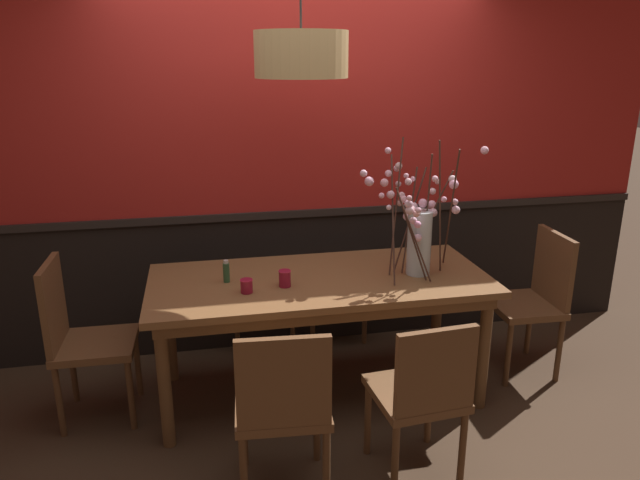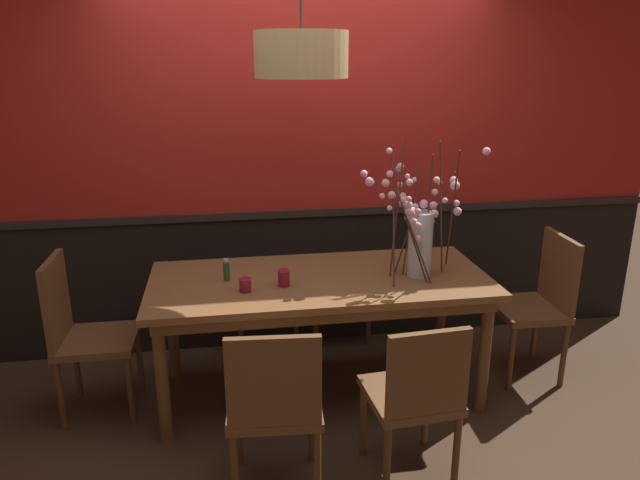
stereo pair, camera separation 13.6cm
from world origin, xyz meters
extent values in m
plane|color=#422D1E|center=(0.00, 0.00, 0.00)|extent=(24.00, 24.00, 0.00)
cube|color=black|center=(0.00, 0.78, 0.48)|extent=(5.20, 0.12, 0.96)
cube|color=black|center=(0.00, 0.77, 0.98)|extent=(5.20, 0.14, 0.05)
cube|color=#B2231E|center=(0.00, 0.78, 1.92)|extent=(5.20, 0.12, 1.91)
cube|color=brown|center=(0.00, 0.00, 0.75)|extent=(2.01, 0.88, 0.04)
cube|color=brown|center=(0.00, 0.00, 0.69)|extent=(1.90, 0.78, 0.08)
cylinder|color=brown|center=(-0.91, -0.35, 0.37)|extent=(0.07, 0.07, 0.73)
cylinder|color=brown|center=(0.91, -0.35, 0.37)|extent=(0.07, 0.07, 0.73)
cylinder|color=brown|center=(-0.91, 0.35, 0.37)|extent=(0.07, 0.07, 0.73)
cylinder|color=brown|center=(0.91, 0.35, 0.37)|extent=(0.07, 0.07, 0.73)
cube|color=brown|center=(-0.35, -0.80, 0.46)|extent=(0.47, 0.46, 0.04)
cube|color=brown|center=(-0.37, -1.00, 0.70)|extent=(0.42, 0.07, 0.43)
cylinder|color=brown|center=(-0.52, -0.61, 0.22)|extent=(0.04, 0.04, 0.44)
cylinder|color=brown|center=(-0.15, -0.64, 0.22)|extent=(0.04, 0.04, 0.44)
cylinder|color=brown|center=(-0.55, -0.97, 0.22)|extent=(0.04, 0.04, 0.44)
cylinder|color=brown|center=(-0.18, -1.00, 0.22)|extent=(0.04, 0.04, 0.44)
cube|color=brown|center=(1.37, 0.02, 0.46)|extent=(0.43, 0.46, 0.04)
cube|color=brown|center=(1.55, 0.01, 0.72)|extent=(0.05, 0.43, 0.47)
cylinder|color=brown|center=(1.19, -0.17, 0.22)|extent=(0.04, 0.04, 0.44)
cylinder|color=brown|center=(1.20, 0.22, 0.22)|extent=(0.04, 0.04, 0.44)
cylinder|color=brown|center=(1.54, -0.18, 0.22)|extent=(0.04, 0.04, 0.44)
cylinder|color=brown|center=(1.55, 0.20, 0.22)|extent=(0.04, 0.04, 0.44)
cube|color=brown|center=(-1.30, 0.02, 0.45)|extent=(0.45, 0.42, 0.04)
cube|color=brown|center=(-1.50, 0.03, 0.72)|extent=(0.04, 0.40, 0.49)
cylinder|color=brown|center=(-1.11, 0.20, 0.22)|extent=(0.04, 0.04, 0.43)
cylinder|color=brown|center=(-1.12, -0.16, 0.22)|extent=(0.04, 0.04, 0.43)
cylinder|color=brown|center=(-1.49, 0.21, 0.22)|extent=(0.04, 0.04, 0.43)
cylinder|color=brown|center=(-1.50, -0.15, 0.22)|extent=(0.04, 0.04, 0.43)
cube|color=brown|center=(-0.26, 0.79, 0.45)|extent=(0.49, 0.45, 0.04)
cube|color=brown|center=(-0.24, 0.98, 0.68)|extent=(0.43, 0.07, 0.42)
cylinder|color=brown|center=(-0.08, 0.60, 0.22)|extent=(0.04, 0.04, 0.43)
cylinder|color=brown|center=(-0.47, 0.64, 0.22)|extent=(0.04, 0.04, 0.43)
cylinder|color=brown|center=(-0.05, 0.95, 0.22)|extent=(0.04, 0.04, 0.43)
cylinder|color=brown|center=(-0.44, 0.98, 0.22)|extent=(0.04, 0.04, 0.43)
cube|color=brown|center=(0.27, 0.77, 0.46)|extent=(0.46, 0.43, 0.04)
cube|color=brown|center=(0.27, 0.96, 0.69)|extent=(0.42, 0.05, 0.42)
cylinder|color=brown|center=(0.45, 0.58, 0.22)|extent=(0.04, 0.04, 0.44)
cylinder|color=brown|center=(0.07, 0.59, 0.22)|extent=(0.04, 0.04, 0.44)
cylinder|color=brown|center=(0.46, 0.94, 0.22)|extent=(0.04, 0.04, 0.44)
cylinder|color=brown|center=(0.08, 0.95, 0.22)|extent=(0.04, 0.04, 0.44)
cube|color=brown|center=(0.32, -0.80, 0.44)|extent=(0.45, 0.45, 0.04)
cube|color=brown|center=(0.33, -1.00, 0.67)|extent=(0.39, 0.07, 0.41)
cylinder|color=brown|center=(0.12, -0.64, 0.21)|extent=(0.04, 0.04, 0.42)
cylinder|color=brown|center=(0.48, -0.61, 0.21)|extent=(0.04, 0.04, 0.42)
cylinder|color=brown|center=(0.15, -1.00, 0.21)|extent=(0.04, 0.04, 0.42)
cylinder|color=brown|center=(0.51, -0.97, 0.21)|extent=(0.04, 0.04, 0.42)
cylinder|color=silver|center=(0.59, -0.05, 0.97)|extent=(0.14, 0.14, 0.39)
cylinder|color=silver|center=(0.59, -0.05, 0.82)|extent=(0.13, 0.13, 0.09)
cylinder|color=#472D23|center=(0.69, -0.11, 1.19)|extent=(0.12, 0.14, 0.81)
sphere|color=beige|center=(0.74, -0.13, 1.36)|extent=(0.05, 0.05, 0.05)
sphere|color=#F3A5C7|center=(0.70, -0.13, 1.25)|extent=(0.03, 0.03, 0.03)
sphere|color=#FCAED1|center=(0.74, -0.15, 1.34)|extent=(0.05, 0.05, 0.05)
cylinder|color=#472D23|center=(0.43, -0.03, 1.12)|extent=(0.10, 0.40, 0.69)
sphere|color=#F6ACC8|center=(0.36, -0.03, 1.26)|extent=(0.03, 0.03, 0.03)
sphere|color=#F5B9D1|center=(0.25, -0.01, 1.39)|extent=(0.04, 0.04, 0.04)
sphere|color=#F3AFCF|center=(0.28, -0.03, 1.35)|extent=(0.05, 0.05, 0.05)
sphere|color=silver|center=(0.41, -0.01, 1.19)|extent=(0.03, 0.03, 0.03)
cylinder|color=#472D23|center=(0.52, -0.15, 1.04)|extent=(0.20, 0.12, 0.52)
sphere|color=#F4BBD2|center=(0.55, -0.14, 1.03)|extent=(0.05, 0.05, 0.05)
sphere|color=beige|center=(0.47, -0.19, 1.21)|extent=(0.05, 0.05, 0.05)
sphere|color=#FCADBA|center=(0.46, -0.22, 1.29)|extent=(0.03, 0.03, 0.03)
sphere|color=#F4AFC8|center=(0.50, -0.24, 1.22)|extent=(0.03, 0.03, 0.03)
cylinder|color=#472D23|center=(0.54, -0.02, 1.10)|extent=(0.10, 0.06, 0.64)
sphere|color=#F8ABBC|center=(0.50, 0.00, 1.23)|extent=(0.05, 0.05, 0.05)
sphere|color=#FABBCA|center=(0.49, 0.01, 1.25)|extent=(0.04, 0.04, 0.04)
sphere|color=#EDACCC|center=(0.56, 0.01, 1.34)|extent=(0.03, 0.03, 0.03)
sphere|color=#E7A6BE|center=(0.51, 0.00, 1.37)|extent=(0.03, 0.03, 0.03)
sphere|color=beige|center=(0.52, -0.02, 1.34)|extent=(0.04, 0.04, 0.04)
sphere|color=#E7B5CB|center=(0.56, -0.03, 1.19)|extent=(0.05, 0.05, 0.05)
cylinder|color=#472D23|center=(0.56, 0.03, 1.09)|extent=(0.22, 0.09, 0.62)
sphere|color=#E6B3C9|center=(0.55, 0.06, 1.10)|extent=(0.05, 0.05, 0.05)
sphere|color=#FEB2CC|center=(0.50, 0.13, 1.39)|extent=(0.04, 0.04, 0.04)
sphere|color=beige|center=(0.51, 0.12, 1.40)|extent=(0.04, 0.04, 0.04)
sphere|color=silver|center=(0.51, 0.12, 1.30)|extent=(0.04, 0.04, 0.04)
cylinder|color=#472D23|center=(0.68, 0.02, 1.09)|extent=(0.22, 0.16, 0.62)
sphere|color=#FCB4CC|center=(0.69, 0.03, 1.18)|extent=(0.06, 0.06, 0.06)
sphere|color=beige|center=(0.72, 0.09, 1.25)|extent=(0.04, 0.04, 0.04)
sphere|color=#FDBECD|center=(0.68, 0.03, 1.08)|extent=(0.04, 0.04, 0.04)
sphere|color=#F8BBC0|center=(0.75, 0.11, 1.30)|extent=(0.03, 0.03, 0.03)
cylinder|color=#472D23|center=(0.47, 0.03, 1.18)|extent=(0.13, 0.19, 0.80)
sphere|color=#F3B1CF|center=(0.41, 0.05, 1.51)|extent=(0.04, 0.04, 0.04)
sphere|color=#F6A9BC|center=(0.40, 0.05, 1.32)|extent=(0.05, 0.05, 0.05)
sphere|color=#E8AEBE|center=(0.43, 0.02, 1.25)|extent=(0.05, 0.05, 0.05)
sphere|color=beige|center=(0.50, 0.05, 1.19)|extent=(0.04, 0.04, 0.04)
sphere|color=#F7B5CD|center=(0.43, 0.08, 1.37)|extent=(0.04, 0.04, 0.04)
cylinder|color=#472D23|center=(0.76, -0.09, 1.17)|extent=(0.13, 0.38, 0.78)
sphere|color=#F9B8CE|center=(0.78, -0.11, 1.22)|extent=(0.04, 0.04, 0.04)
sphere|color=#E9B2C5|center=(0.79, -0.11, 1.18)|extent=(0.05, 0.05, 0.05)
sphere|color=#F0A8C0|center=(0.91, -0.16, 1.53)|extent=(0.05, 0.05, 0.05)
cylinder|color=#472D23|center=(0.51, -0.13, 1.05)|extent=(0.18, 0.12, 0.54)
sphere|color=#EDAEBB|center=(0.49, -0.18, 1.22)|extent=(0.03, 0.03, 0.03)
sphere|color=#F2BBD3|center=(0.51, -0.15, 1.14)|extent=(0.04, 0.04, 0.04)
sphere|color=silver|center=(0.46, -0.19, 1.25)|extent=(0.05, 0.05, 0.05)
sphere|color=#FBA6D1|center=(0.53, -0.17, 1.12)|extent=(0.04, 0.04, 0.04)
sphere|color=#FDB9BC|center=(0.51, -0.21, 1.19)|extent=(0.04, 0.04, 0.04)
cylinder|color=#472D23|center=(0.63, -0.06, 1.14)|extent=(0.03, 0.11, 0.73)
sphere|color=#EFB2C7|center=(0.67, -0.04, 1.35)|extent=(0.04, 0.04, 0.04)
sphere|color=#F5A8C9|center=(0.61, -0.04, 1.21)|extent=(0.05, 0.05, 0.05)
sphere|color=#F2AFC1|center=(0.61, -0.05, 1.12)|extent=(0.05, 0.05, 0.05)
sphere|color=#ECB8CA|center=(0.67, -0.06, 1.15)|extent=(0.05, 0.05, 0.05)
cylinder|color=maroon|center=(-0.45, -0.15, 0.81)|extent=(0.07, 0.07, 0.08)
torus|color=#A81B37|center=(-0.45, -0.15, 0.85)|extent=(0.07, 0.07, 0.01)
cylinder|color=silver|center=(-0.45, -0.15, 0.80)|extent=(0.05, 0.05, 0.04)
cylinder|color=maroon|center=(-0.23, -0.10, 0.82)|extent=(0.07, 0.07, 0.10)
torus|color=#A81B37|center=(-0.23, -0.10, 0.87)|extent=(0.07, 0.07, 0.01)
cylinder|color=silver|center=(-0.23, -0.10, 0.81)|extent=(0.05, 0.05, 0.05)
cylinder|color=#2D5633|center=(-0.55, 0.04, 0.83)|extent=(0.04, 0.04, 0.12)
cylinder|color=beige|center=(-0.55, 0.04, 0.90)|extent=(0.03, 0.03, 0.02)
cylinder|color=tan|center=(-0.10, 0.02, 2.04)|extent=(0.50, 0.50, 0.24)
sphere|color=#F9EAB7|center=(-0.10, 0.02, 2.00)|extent=(0.14, 0.14, 0.14)
camera|label=1|loc=(-0.66, -3.21, 2.04)|focal=33.16mm
camera|label=2|loc=(-0.53, -3.24, 2.04)|focal=33.16mm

